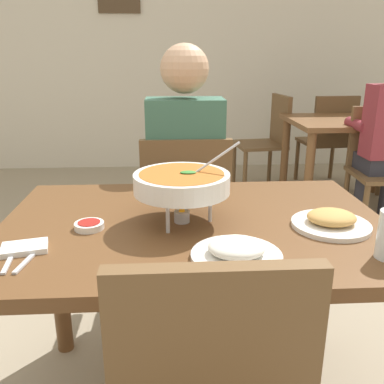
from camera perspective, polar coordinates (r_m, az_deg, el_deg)
cafe_rear_partition at (r=4.85m, az=-2.62°, el=21.12°), size 10.00×0.10×3.00m
dining_table_main at (r=1.39m, az=0.38°, el=-8.42°), size 1.23×0.84×0.75m
chair_diner_main at (r=2.08m, az=-0.92°, el=-2.80°), size 0.44×0.44×0.90m
diner_main at (r=2.04m, az=-0.99°, el=3.72°), size 0.40×0.45×1.31m
curry_bowl at (r=1.29m, az=-1.40°, el=1.15°), size 0.33×0.30×0.26m
rice_plate at (r=1.10m, az=6.11°, el=-8.14°), size 0.24×0.24×0.06m
appetizer_plate at (r=1.36m, az=18.50°, el=-3.79°), size 0.24×0.24×0.06m
sauce_dish at (r=1.32m, az=-13.88°, el=-4.44°), size 0.09×0.09×0.02m
napkin_folded at (r=1.23m, az=-21.93°, el=-7.10°), size 0.14×0.11×0.02m
fork_utensil at (r=1.20m, az=-23.55°, el=-8.26°), size 0.03×0.17×0.01m
spoon_utensil at (r=1.18m, az=-21.25°, el=-8.33°), size 0.04×0.17×0.01m
dining_table_far at (r=3.75m, az=20.78°, el=7.25°), size 1.00×0.80×0.75m
chair_bg_middle at (r=3.37m, az=24.38°, el=3.79°), size 0.47×0.47×0.90m
chair_bg_right at (r=4.09m, az=10.47°, el=7.45°), size 0.49×0.49×0.90m
chair_bg_corner at (r=4.26m, az=18.23°, el=7.25°), size 0.47×0.47×0.90m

